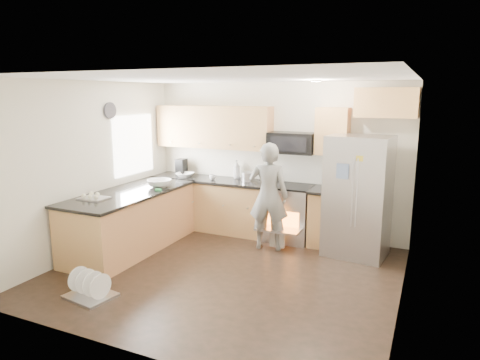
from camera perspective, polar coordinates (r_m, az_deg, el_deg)
The scene contains 8 objects.
ground at distance 5.99m, azimuth -2.09°, elevation -12.29°, with size 4.50×4.50×0.00m, color black.
room_shell at distance 5.56m, azimuth -2.47°, elevation 3.85°, with size 4.54×4.04×2.62m.
back_cabinet_run at distance 7.45m, azimuth -0.17°, elevation 0.25°, with size 4.45×0.64×2.50m.
peninsula at distance 6.93m, azimuth -14.27°, elevation -5.22°, with size 0.96×2.36×1.05m.
stove_range at distance 7.14m, azimuth 6.49°, elevation -2.70°, with size 0.76×0.97×1.79m.
refrigerator at distance 6.60m, azimuth 15.43°, elevation -2.12°, with size 0.96×0.79×1.82m.
person at distance 6.65m, azimuth 3.83°, elevation -2.20°, with size 0.62×0.40×1.69m, color gray.
dish_rack at distance 5.61m, azimuth -19.36°, elevation -13.66°, with size 0.61×0.52×0.34m.
Camera 1 is at (2.46, -4.90, 2.40)m, focal length 32.00 mm.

